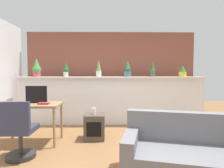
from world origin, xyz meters
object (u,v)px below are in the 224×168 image
Objects in this scene: potted_plant_3 at (128,69)px; office_chair at (19,134)px; potted_plant_2 at (99,68)px; potted_plant_0 at (37,68)px; couch at (188,158)px; tv_monitor at (36,94)px; potted_plant_1 at (66,69)px; book_on_desk at (44,103)px; vase_on_shelf at (94,111)px; side_cube_shelf at (95,127)px; potted_plant_4 at (153,69)px; potted_plant_5 at (183,71)px; desk at (31,108)px.

potted_plant_3 is 2.86m from office_chair.
office_chair is at bearing -120.40° from potted_plant_2.
couch is at bearing -41.84° from potted_plant_0.
potted_plant_3 is at bearing 31.50° from tv_monitor.
potted_plant_1 reaches higher than book_on_desk.
potted_plant_1 is 2.17m from office_chair.
vase_on_shelf is at bearing 5.78° from tv_monitor.
tv_monitor is 0.44× the size of office_chair.
couch is at bearing -78.79° from potted_plant_3.
side_cube_shelf is 1.94m from couch.
potted_plant_0 is at bearing -179.78° from potted_plant_4.
potted_plant_1 reaches higher than tv_monitor.
side_cube_shelf is at bearing -154.26° from potted_plant_5.
book_on_desk is at bearing -156.50° from potted_plant_5.
potted_plant_2 is 1.88m from desk.
desk is (-2.59, -1.25, -0.77)m from potted_plant_4.
vase_on_shelf is at bearing -154.38° from potted_plant_5.
potted_plant_2 is 0.25× the size of couch.
couch is at bearing -27.63° from desk.
side_cube_shelf is (-1.41, -1.05, -1.18)m from potted_plant_4.
potted_plant_4 is 1.98m from vase_on_shelf.
couch is (1.23, -2.49, -1.17)m from potted_plant_2.
book_on_desk is at bearing -149.91° from potted_plant_4.
book_on_desk is at bearing -20.22° from desk.
potted_plant_5 is 2.58m from vase_on_shelf.
desk reaches higher than vase_on_shelf.
vase_on_shelf is (-1.43, -1.06, -0.87)m from potted_plant_4.
couch is at bearing -49.05° from vase_on_shelf.
potted_plant_3 reaches higher than vase_on_shelf.
potted_plant_3 is (0.74, 0.02, -0.02)m from potted_plant_2.
potted_plant_0 reaches higher than office_chair.
potted_plant_1 reaches higher than desk.
potted_plant_5 is at bearing 19.48° from tv_monitor.
potted_plant_3 is at bearing 53.12° from vase_on_shelf.
vase_on_shelf is (0.79, -1.00, -0.87)m from potted_plant_1.
potted_plant_1 is 2.99m from potted_plant_5.
potted_plant_0 is 3.73m from potted_plant_5.
potted_plant_0 reaches higher than potted_plant_4.
vase_on_shelf is at bearing -143.52° from potted_plant_4.
potted_plant_3 is 1.04× the size of potted_plant_4.
couch reaches higher than desk.
vase_on_shelf is (1.07, 0.87, 0.18)m from office_chair.
tv_monitor is 0.80× the size of side_cube_shelf.
potted_plant_1 is 1.27m from tv_monitor.
potted_plant_0 reaches higher than potted_plant_1.
desk is at bearing 97.98° from office_chair.
couch is (2.06, -2.47, -1.16)m from potted_plant_1.
side_cube_shelf is 0.31m from vase_on_shelf.
book_on_desk is (-0.91, -0.29, 0.52)m from side_cube_shelf.
tv_monitor is at bearing -69.29° from potted_plant_0.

